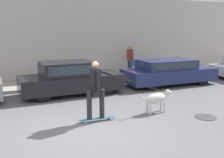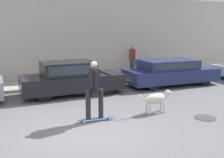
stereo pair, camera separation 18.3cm
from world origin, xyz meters
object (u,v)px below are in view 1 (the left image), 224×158
Objects in this scene: dog at (157,99)px; fire_hydrant at (204,71)px; parked_car_2 at (168,72)px; parked_car_1 at (70,79)px; pedestrian_with_bag at (130,59)px; skateboarder at (96,88)px.

dog reaches higher than fire_hydrant.
parked_car_2 is 3.50× the size of dog.
parked_car_2 is at bearing 45.86° from dog.
parked_car_1 is 4.76m from pedestrian_with_bag.
fire_hydrant is (7.79, 4.21, -0.63)m from skateboarder.
dog is 2.13m from skateboarder.
pedestrian_with_bag is (4.03, 2.51, 0.36)m from parked_car_1.
parked_car_2 is 6.02m from skateboarder.
pedestrian_with_bag is (4.13, 5.96, 0.01)m from skateboarder.
parked_car_2 is 2.98m from fire_hydrant.
pedestrian_with_bag reaches higher than dog.
fire_hydrant is (5.73, 4.20, -0.09)m from dog.
parked_car_1 is at bearing 25.65° from pedestrian_with_bag.
skateboarder is 1.87× the size of pedestrian_with_bag.
dog is (-2.85, -3.44, -0.15)m from parked_car_2.
skateboarder is at bearing -151.61° from fire_hydrant.
pedestrian_with_bag is at bearing 107.83° from parked_car_2.
fire_hydrant is (2.87, 0.76, -0.25)m from parked_car_2.
parked_car_2 is 2.80× the size of pedestrian_with_bag.
pedestrian_with_bag is at bearing 66.32° from dog.
dog is 1.85× the size of fire_hydrant.
parked_car_1 reaches higher than dog.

